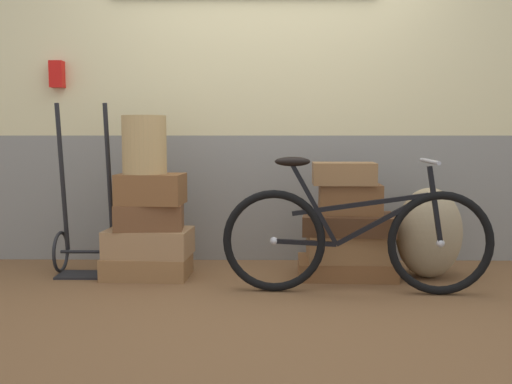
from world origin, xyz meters
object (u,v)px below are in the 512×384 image
at_px(suitcase_4, 346,268).
at_px(suitcase_5, 349,247).
at_px(burlap_sack, 429,233).
at_px(suitcase_1, 149,242).
at_px(wicker_basket, 144,145).
at_px(luggage_trolley, 87,235).
at_px(suitcase_3, 151,189).
at_px(suitcase_0, 148,266).
at_px(suitcase_7, 350,199).
at_px(suitcase_8, 344,174).
at_px(suitcase_2, 149,217).
at_px(suitcase_6, 348,224).
at_px(bicycle, 355,238).

bearing_deg(suitcase_4, suitcase_5, -71.73).
bearing_deg(burlap_sack, suitcase_5, -178.42).
distance_m(suitcase_1, wicker_basket, 0.67).
height_order(wicker_basket, luggage_trolley, luggage_trolley).
bearing_deg(suitcase_3, burlap_sack, 4.81).
distance_m(suitcase_0, suitcase_7, 1.48).
bearing_deg(suitcase_1, luggage_trolley, 173.04).
bearing_deg(suitcase_8, wicker_basket, -178.27).
height_order(suitcase_1, suitcase_2, suitcase_2).
distance_m(suitcase_0, suitcase_5, 1.40).
xyz_separation_m(suitcase_1, suitcase_3, (0.02, -0.01, 0.37)).
xyz_separation_m(suitcase_3, suitcase_7, (1.36, 0.02, -0.07)).
relative_size(suitcase_2, luggage_trolley, 0.38).
bearing_deg(suitcase_6, suitcase_2, -174.41).
relative_size(suitcase_3, suitcase_7, 1.05).
xyz_separation_m(suitcase_2, suitcase_7, (1.38, 0.03, 0.12)).
relative_size(suitcase_5, suitcase_7, 1.34).
relative_size(suitcase_1, suitcase_8, 1.37).
xyz_separation_m(suitcase_4, wicker_basket, (-1.39, -0.03, 0.85)).
bearing_deg(suitcase_5, suitcase_4, 106.19).
bearing_deg(burlap_sack, suitcase_6, -178.58).
relative_size(suitcase_6, burlap_sack, 0.99).
relative_size(suitcase_1, suitcase_2, 1.26).
bearing_deg(suitcase_1, suitcase_7, 5.51).
relative_size(suitcase_1, luggage_trolley, 0.48).
distance_m(suitcase_1, suitcase_4, 1.38).
distance_m(suitcase_2, bicycle, 1.40).
distance_m(wicker_basket, burlap_sack, 2.04).
bearing_deg(suitcase_6, wicker_basket, -174.98).
xyz_separation_m(suitcase_6, wicker_basket, (-1.39, 0.01, 0.54)).
xyz_separation_m(suitcase_3, suitcase_6, (1.35, 0.00, -0.24)).
bearing_deg(suitcase_6, suitcase_8, -160.94).
xyz_separation_m(suitcase_0, wicker_basket, (-0.00, -0.01, 0.84)).
bearing_deg(burlap_sack, luggage_trolley, 177.62).
bearing_deg(suitcase_7, suitcase_0, -177.44).
distance_m(suitcase_4, bicycle, 0.50).
bearing_deg(suitcase_6, luggage_trolley, -178.25).
xyz_separation_m(suitcase_7, burlap_sack, (0.54, -0.01, -0.23)).
distance_m(suitcase_0, bicycle, 1.46).
relative_size(luggage_trolley, bicycle, 0.72).
height_order(suitcase_0, suitcase_2, suitcase_2).
xyz_separation_m(suitcase_7, suitcase_8, (-0.05, -0.03, 0.18)).
relative_size(suitcase_8, luggage_trolley, 0.35).
bearing_deg(burlap_sack, suitcase_7, 179.30).
height_order(suitcase_6, bicycle, bicycle).
bearing_deg(suitcase_4, suitcase_8, -123.25).
distance_m(suitcase_2, luggage_trolley, 0.51).
height_order(suitcase_3, suitcase_8, suitcase_8).
distance_m(suitcase_6, suitcase_8, 0.35).
xyz_separation_m(suitcase_3, bicycle, (1.34, -0.38, -0.27)).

